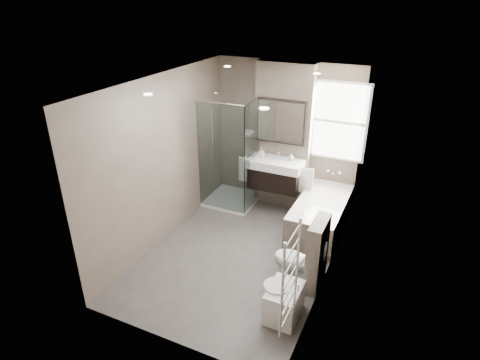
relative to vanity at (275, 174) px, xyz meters
The scene contains 15 objects.
room 1.53m from the vanity, 90.00° to the right, with size 2.70×3.90×2.70m.
vanity_pier 0.66m from the vanity, 90.00° to the left, with size 1.00×0.25×2.60m, color #64594F.
vanity is the anchor object (origin of this frame).
mirror_cabinet 0.91m from the vanity, 90.00° to the left, with size 0.86×0.08×0.76m.
towel_left 0.56m from the vanity, behind, with size 0.24×0.06×0.44m, color silver.
towel_right 0.56m from the vanity, ahead, with size 0.24×0.06×0.44m, color silver.
shower_enclosure 0.80m from the vanity, behind, with size 0.90×0.90×2.00m.
bathtub 1.07m from the vanity, 19.37° to the right, with size 0.75×1.60×0.57m.
window 1.37m from the vanity, 26.58° to the left, with size 0.98×0.06×1.33m.
toilet 2.03m from the vanity, 60.83° to the right, with size 0.38×0.67×0.68m, color white.
cistern_box 2.08m from the vanity, 54.16° to the right, with size 0.19×0.55×1.00m.
bidet 2.66m from the vanity, 67.18° to the right, with size 0.45×0.53×0.54m.
towel_radiator 3.30m from the vanity, 67.55° to the right, with size 0.03×0.49×1.10m.
soap_bottle_a 0.44m from the vanity, behind, with size 0.08×0.08×0.17m, color white.
soap_bottle_b 0.41m from the vanity, 22.85° to the left, with size 0.10×0.10×0.12m, color white.
Camera 1 is at (2.11, -4.62, 3.65)m, focal length 30.00 mm.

